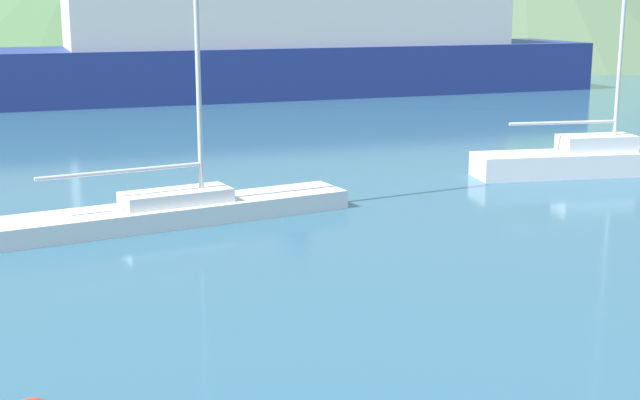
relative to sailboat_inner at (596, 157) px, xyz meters
The scene contains 3 objects.
sailboat_inner is the anchor object (origin of this frame).
sailboat_middle 13.21m from the sailboat_inner, 166.26° to the right, with size 8.69×3.73×9.77m.
ferry_distant 25.43m from the sailboat_inner, 99.67° to the left, with size 35.15×10.54×8.52m.
Camera 1 is at (-4.42, -3.24, 5.20)m, focal length 50.00 mm.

